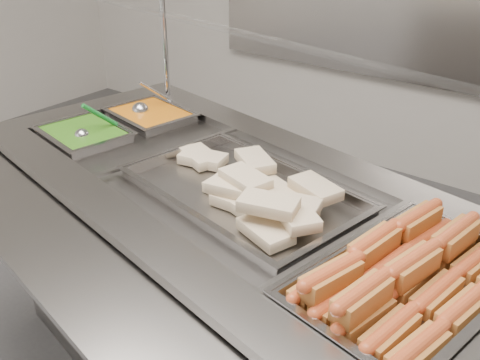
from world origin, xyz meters
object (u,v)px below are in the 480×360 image
Objects in this scene: steam_counter at (230,298)px; sneeze_guard at (284,48)px; pan_hotdogs at (409,292)px; serving_spoon at (85,132)px; pan_wraps at (242,196)px; ladle at (142,110)px.

steam_counter is 1.19× the size of sneeze_guard.
serving_spoon is at bearing 176.18° from pan_hotdogs.
pan_wraps is (-0.52, 0.10, 0.01)m from pan_hotdogs.
pan_hotdogs is 1.23m from ladle.
sneeze_guard is 0.73m from ladle.
sneeze_guard is at bearing -3.39° from ladle.
pan_wraps is 0.65m from serving_spoon.
sneeze_guard is (0.04, 0.20, 0.76)m from steam_counter.
steam_counter is 10.61× the size of ladle.
pan_wraps is at bearing -85.36° from sneeze_guard.
steam_counter is 3.32× the size of pan_hotdogs.
ladle reaches higher than steam_counter.
serving_spoon is at bearing -178.19° from pan_wraps.
ladle is (-0.61, 0.24, 0.43)m from steam_counter.
sneeze_guard is at bearing 150.01° from pan_hotdogs.
pan_wraps is 0.71m from ladle.
sneeze_guard reaches higher than steam_counter.
serving_spoon is (0.02, -0.27, 0.00)m from ladle.
sneeze_guard reaches higher than serving_spoon.
sneeze_guard reaches higher than pan_wraps.
pan_hotdogs is (0.54, -0.31, -0.38)m from sneeze_guard.
pan_hotdogs is 3.20× the size of ladle.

